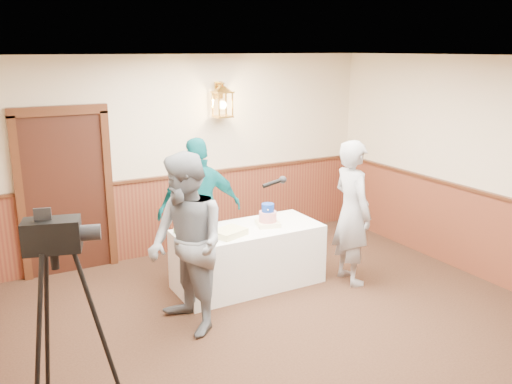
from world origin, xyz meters
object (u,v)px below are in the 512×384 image
(interviewer, at_px, (187,245))
(assistant_p, at_px, (200,210))
(baker, at_px, (352,212))
(display_table, at_px, (248,257))
(tiered_cake, at_px, (268,217))
(sheet_cake_green, at_px, (188,231))
(sheet_cake_yellow, at_px, (229,233))
(tv_camera_rig, at_px, (62,333))

(interviewer, distance_m, assistant_p, 1.31)
(interviewer, relative_size, baker, 1.04)
(interviewer, height_order, baker, interviewer)
(interviewer, bearing_deg, baker, 87.36)
(display_table, bearing_deg, tiered_cake, -8.12)
(tiered_cake, xyz_separation_m, sheet_cake_green, (-0.98, 0.20, -0.08))
(sheet_cake_green, height_order, interviewer, interviewer)
(sheet_cake_yellow, distance_m, interviewer, 0.93)
(tiered_cake, height_order, interviewer, interviewer)
(baker, height_order, tv_camera_rig, baker)
(display_table, xyz_separation_m, interviewer, (-1.07, -0.67, 0.57))
(display_table, height_order, tv_camera_rig, tv_camera_rig)
(display_table, xyz_separation_m, sheet_cake_yellow, (-0.33, -0.14, 0.41))
(sheet_cake_green, distance_m, tv_camera_rig, 2.41)
(tv_camera_rig, bearing_deg, sheet_cake_green, 59.81)
(tiered_cake, xyz_separation_m, baker, (0.93, -0.48, 0.05))
(tiered_cake, height_order, assistant_p, assistant_p)
(sheet_cake_green, bearing_deg, sheet_cake_yellow, -37.99)
(sheet_cake_yellow, xyz_separation_m, interviewer, (-0.74, -0.53, 0.16))
(assistant_p, height_order, tv_camera_rig, assistant_p)
(assistant_p, bearing_deg, display_table, 139.03)
(interviewer, relative_size, tv_camera_rig, 1.13)
(sheet_cake_green, bearing_deg, display_table, -12.81)
(display_table, xyz_separation_m, baker, (1.19, -0.51, 0.53))
(tv_camera_rig, bearing_deg, baker, 31.05)
(display_table, bearing_deg, tv_camera_rig, -148.18)
(sheet_cake_green, xyz_separation_m, assistant_p, (0.29, 0.30, 0.13))
(sheet_cake_green, height_order, assistant_p, assistant_p)
(baker, bearing_deg, tv_camera_rig, 111.47)
(tv_camera_rig, bearing_deg, assistant_p, 60.12)
(sheet_cake_green, height_order, baker, baker)
(assistant_p, bearing_deg, tiered_cake, 150.11)
(tiered_cake, height_order, sheet_cake_yellow, tiered_cake)
(display_table, height_order, sheet_cake_green, sheet_cake_green)
(display_table, xyz_separation_m, tv_camera_rig, (-2.45, -1.52, 0.37))
(display_table, relative_size, baker, 0.99)
(baker, bearing_deg, interviewer, 100.07)
(baker, relative_size, tv_camera_rig, 1.09)
(display_table, height_order, interviewer, interviewer)
(sheet_cake_yellow, xyz_separation_m, tv_camera_rig, (-2.12, -1.38, -0.04))
(display_table, distance_m, sheet_cake_yellow, 0.55)
(sheet_cake_green, bearing_deg, tv_camera_rig, -135.77)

